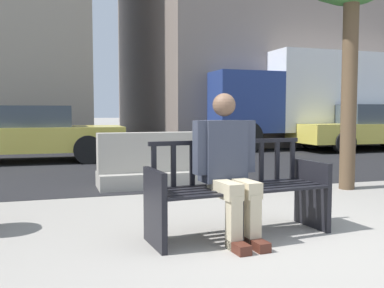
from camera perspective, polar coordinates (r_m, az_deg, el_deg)
name	(u,v)px	position (r m, az deg, el deg)	size (l,w,h in m)	color
ground_plane	(305,245)	(3.90, 14.81, -12.93)	(200.00, 200.00, 0.00)	gray
street_asphalt	(135,153)	(12.08, -7.55, -1.26)	(120.00, 12.00, 0.01)	black
street_bench	(238,193)	(4.00, 6.21, -6.52)	(1.73, 0.68, 0.88)	black
seated_person	(228,163)	(3.84, 4.80, -2.53)	(0.59, 0.75, 1.31)	#383D4C
jersey_barrier_centre	(163,164)	(6.66, -3.89, -2.72)	(2.01, 0.71, 0.84)	#9E998E
car_taxi_near	(23,133)	(10.67, -21.58, 1.37)	(4.46, 2.02, 1.30)	#DBC64C
car_sedan_mid	(370,127)	(14.16, 22.64, 2.05)	(4.71, 2.02, 1.38)	#DBC64C
delivery_truck	(311,96)	(14.62, 15.63, 6.16)	(6.86, 2.48, 3.05)	navy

